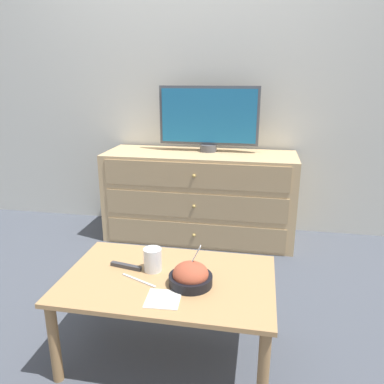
{
  "coord_description": "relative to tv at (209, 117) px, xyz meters",
  "views": [
    {
      "loc": [
        0.58,
        -2.98,
        1.23
      ],
      "look_at": [
        0.26,
        -1.23,
        0.67
      ],
      "focal_mm": 35.0,
      "sensor_mm": 36.0,
      "label": 1
    }
  ],
  "objects": [
    {
      "name": "remote_control",
      "position": [
        -0.18,
        -1.35,
        -0.53
      ],
      "size": [
        0.15,
        0.05,
        0.02
      ],
      "color": "#38383D",
      "rests_on": "coffee_table"
    },
    {
      "name": "takeout_bowl",
      "position": [
        0.13,
        -1.43,
        -0.5
      ],
      "size": [
        0.18,
        0.18,
        0.17
      ],
      "color": "black",
      "rests_on": "coffee_table"
    },
    {
      "name": "tv",
      "position": [
        0.0,
        0.0,
        0.0
      ],
      "size": [
        0.75,
        0.13,
        0.48
      ],
      "color": "#515156",
      "rests_on": "dresser"
    },
    {
      "name": "knife",
      "position": [
        -0.09,
        -1.44,
        -0.54
      ],
      "size": [
        0.17,
        0.09,
        0.01
      ],
      "color": "silver",
      "rests_on": "coffee_table"
    },
    {
      "name": "drink_cup",
      "position": [
        -0.06,
        -1.34,
        -0.5
      ],
      "size": [
        0.08,
        0.08,
        0.11
      ],
      "color": "beige",
      "rests_on": "coffee_table"
    },
    {
      "name": "ground_plane",
      "position": [
        -0.19,
        0.19,
        -0.93
      ],
      "size": [
        12.0,
        12.0,
        0.0
      ],
      "primitive_type": "plane",
      "color": "#474C56"
    },
    {
      "name": "dresser",
      "position": [
        -0.05,
        -0.08,
        -0.59
      ],
      "size": [
        1.43,
        0.49,
        0.67
      ],
      "color": "tan",
      "rests_on": "ground_plane"
    },
    {
      "name": "napkin",
      "position": [
        0.05,
        -1.56,
        -0.54
      ],
      "size": [
        0.14,
        0.14,
        0.0
      ],
      "color": "silver",
      "rests_on": "coffee_table"
    },
    {
      "name": "coffee_table",
      "position": [
        0.03,
        -1.39,
        -0.59
      ],
      "size": [
        0.92,
        0.57,
        0.39
      ],
      "color": "tan",
      "rests_on": "ground_plane"
    },
    {
      "name": "wall_back",
      "position": [
        -0.19,
        0.21,
        0.37
      ],
      "size": [
        12.0,
        0.05,
        2.6
      ],
      "color": "silver",
      "rests_on": "ground_plane"
    }
  ]
}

